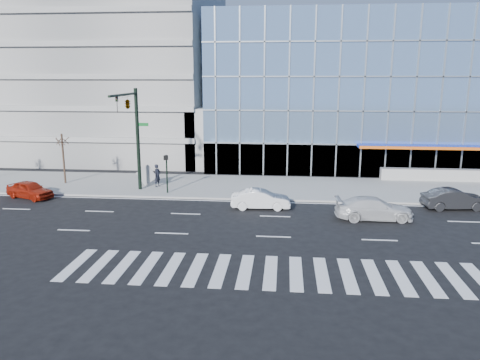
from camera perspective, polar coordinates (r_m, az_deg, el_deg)
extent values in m
plane|color=black|center=(31.05, 4.29, -4.45)|extent=(160.00, 160.00, 0.00)
cube|color=gray|center=(38.75, 4.57, -0.87)|extent=(120.00, 8.00, 0.15)
cube|color=#7DA3D1|center=(57.30, 19.43, 10.33)|extent=(42.00, 26.00, 15.00)
cube|color=gray|center=(59.35, -15.13, 13.08)|extent=(24.00, 24.00, 20.00)
cube|color=gray|center=(48.51, -2.28, 5.40)|extent=(6.00, 8.00, 6.00)
cube|color=gray|center=(105.31, -12.18, 20.50)|extent=(14.00, 14.00, 48.00)
cylinder|color=black|center=(37.82, -12.34, 4.82)|extent=(0.28, 0.28, 8.00)
cylinder|color=black|center=(34.87, -14.03, 10.05)|extent=(0.18, 5.60, 0.18)
imported|color=black|center=(33.58, -14.78, 8.90)|extent=(0.18, 0.22, 1.10)
imported|color=black|center=(35.65, -13.55, 9.16)|extent=(0.48, 2.24, 0.90)
cube|color=#0C591E|center=(37.55, -11.77, 6.64)|extent=(0.90, 0.05, 0.25)
cylinder|color=black|center=(36.60, -8.90, 0.74)|extent=(0.12, 0.12, 3.00)
cube|color=black|center=(36.22, -9.03, 2.70)|extent=(0.30, 0.25, 0.35)
cylinder|color=#332319|center=(42.11, -20.71, 2.45)|extent=(0.16, 0.16, 4.20)
ellipsoid|color=#332319|center=(41.87, -20.89, 4.71)|extent=(1.10, 1.10, 0.90)
imported|color=silver|center=(31.38, 16.01, -3.36)|extent=(5.06, 2.28, 1.44)
imported|color=white|center=(32.62, 2.52, -2.34)|extent=(4.17, 1.65, 1.35)
imported|color=black|center=(35.67, 24.70, -2.14)|extent=(4.51, 2.04, 1.43)
imported|color=#991D0B|center=(38.75, -24.25, -1.08)|extent=(4.18, 2.87, 1.32)
imported|color=black|center=(38.93, -10.04, 0.55)|extent=(0.68, 0.80, 1.85)
cube|color=#999999|center=(39.31, -11.33, 0.58)|extent=(1.81, 0.10, 1.81)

